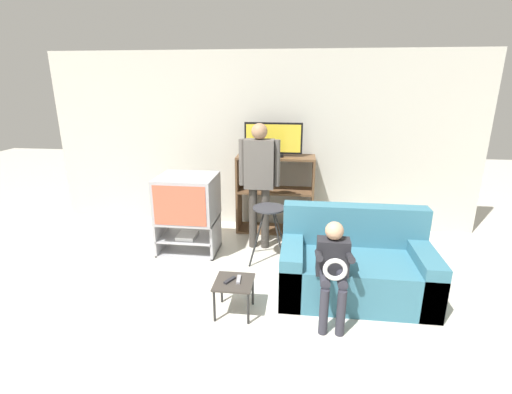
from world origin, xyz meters
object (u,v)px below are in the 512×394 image
Objects in this scene: couch at (355,267)px; person_standing_adult at (259,174)px; television_flat at (273,140)px; folding_stool at (269,216)px; remote_control_black at (230,280)px; tv_stand at (189,235)px; snack_table at (234,286)px; television_main at (187,198)px; person_seated_child at (333,265)px; remote_control_white at (239,279)px; media_shelf at (275,193)px.

person_standing_adult is at bearing 138.12° from couch.
folding_stool is at bearing -87.96° from television_flat.
tv_stand is at bearing 152.03° from remote_control_black.
couch is 1.69m from person_standing_adult.
tv_stand is 0.46× the size of person_standing_adult.
person_standing_adult is (0.06, 1.53, 0.73)m from snack_table.
television_main is 2.22m from couch.
folding_stool is at bearing -6.49° from television_main.
person_seated_child is (0.86, -1.53, -0.44)m from person_standing_adult.
person_standing_adult is at bearing 84.47° from remote_control_white.
tv_stand is 2.22m from person_seated_child.
media_shelf is 1.19× the size of person_seated_child.
remote_control_black is 1.67m from person_standing_adult.
media_shelf is at bearing 107.92° from person_seated_child.
person_seated_child is at bearing -36.11° from television_main.
person_standing_adult is (-0.16, 0.37, 0.44)m from folding_stool.
media_shelf is 7.97× the size of remote_control_white.
snack_table is 0.97m from person_seated_child.
remote_control_black is 0.15× the size of person_seated_child.
television_main is 0.89× the size of television_flat.
folding_stool is (0.03, -0.96, -0.79)m from television_flat.
television_flat reaches higher than remote_control_white.
person_standing_adult is (-1.14, 1.02, 0.72)m from couch.
television_flat is 2.21× the size of snack_table.
remote_control_white is (0.89, -1.27, 0.13)m from tv_stand.
television_main is 0.97m from person_standing_adult.
television_main is at bearing 120.14° from remote_control_white.
television_flat is (1.03, 0.84, 0.63)m from television_main.
television_main is at bearing -164.38° from person_standing_adult.
folding_stool reaches higher than remote_control_white.
tv_stand is 5.35× the size of remote_control_white.
person_standing_adult is at bearing -102.52° from television_flat.
remote_control_black is at bearing 178.09° from snack_table.
person_seated_child is at bearing -36.04° from tv_stand.
media_shelf is 0.68× the size of person_standing_adult.
person_standing_adult is 1.74× the size of person_seated_child.
person_standing_adult is at bearing 14.75° from tv_stand.
tv_stand is 0.67× the size of media_shelf.
media_shelf is at bearing 112.71° from remote_control_black.
couch reaches higher than folding_stool.
media_shelf is at bearing 74.66° from person_standing_adult.
person_standing_adult is (0.02, 1.51, 0.67)m from remote_control_white.
media_shelf is at bearing 29.64° from television_flat.
television_main reaches higher than remote_control_white.
person_standing_adult reaches higher than tv_stand.
person_standing_adult is (0.10, 1.53, 0.67)m from remote_control_black.
person_standing_adult reaches higher than television_main.
television_flat reaches higher than tv_stand.
folding_stool is 0.46× the size of couch.
folding_stool is at bearing 146.34° from couch.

